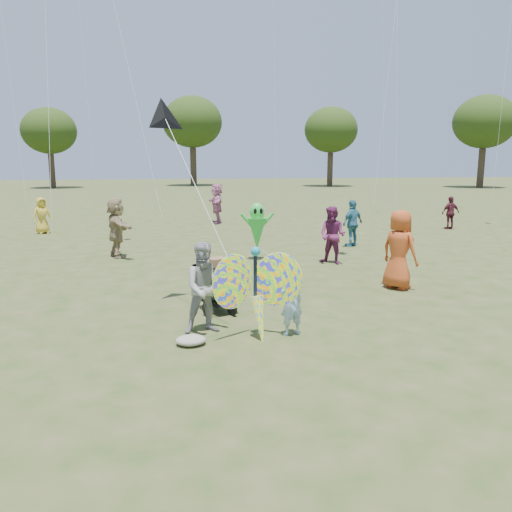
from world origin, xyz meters
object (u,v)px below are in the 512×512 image
(crowd_d, at_px, (116,228))
(crowd_h, at_px, (450,213))
(alien_kite, at_px, (257,228))
(crowd_e, at_px, (333,235))
(adult_man, at_px, (206,288))
(crowd_c, at_px, (353,223))
(crowd_g, at_px, (42,216))
(child_girl, at_px, (292,302))
(jogging_stroller, at_px, (217,281))
(crowd_a, at_px, (399,250))
(crowd_j, at_px, (217,203))
(butterfly_kite, at_px, (257,293))

(crowd_d, bearing_deg, crowd_h, -92.80)
(alien_kite, bearing_deg, crowd_e, -25.93)
(adult_man, xyz_separation_m, crowd_c, (5.83, 8.05, 0.02))
(crowd_d, bearing_deg, crowd_g, 11.20)
(crowd_h, bearing_deg, child_girl, 44.38)
(crowd_d, height_order, crowd_e, crowd_d)
(child_girl, bearing_deg, crowd_g, -77.97)
(crowd_e, bearing_deg, child_girl, -69.59)
(crowd_d, xyz_separation_m, jogging_stroller, (2.44, -6.26, -0.31))
(crowd_a, bearing_deg, crowd_h, -65.89)
(crowd_e, relative_size, crowd_j, 0.88)
(crowd_c, height_order, butterfly_kite, crowd_c)
(butterfly_kite, bearing_deg, jogging_stroller, 105.74)
(crowd_d, relative_size, crowd_h, 1.28)
(child_girl, xyz_separation_m, crowd_a, (3.28, 2.65, 0.34))
(crowd_a, distance_m, crowd_c, 5.91)
(alien_kite, bearing_deg, crowd_d, 163.71)
(crowd_a, distance_m, jogging_stroller, 4.49)
(adult_man, relative_size, crowd_h, 1.11)
(crowd_a, distance_m, butterfly_kite, 4.73)
(crowd_d, bearing_deg, adult_man, 176.63)
(crowd_e, bearing_deg, crowd_d, -153.67)
(crowd_d, relative_size, crowd_e, 1.11)
(child_girl, distance_m, crowd_a, 4.23)
(adult_man, relative_size, crowd_g, 1.07)
(crowd_c, xyz_separation_m, crowd_j, (-3.91, 7.70, 0.13))
(crowd_j, relative_size, alien_kite, 1.09)
(crowd_d, distance_m, crowd_j, 9.17)
(crowd_d, distance_m, crowd_h, 14.46)
(child_girl, distance_m, jogging_stroller, 1.99)
(child_girl, relative_size, crowd_h, 0.80)
(crowd_a, distance_m, crowd_h, 11.70)
(adult_man, xyz_separation_m, butterfly_kite, (0.81, -0.45, -0.01))
(crowd_d, bearing_deg, jogging_stroller, -177.79)
(adult_man, distance_m, crowd_d, 7.80)
(child_girl, relative_size, butterfly_kite, 0.66)
(butterfly_kite, bearing_deg, child_girl, 4.18)
(child_girl, bearing_deg, crowd_c, -132.31)
(crowd_c, xyz_separation_m, crowd_e, (-1.70, -2.76, 0.02))
(crowd_a, height_order, crowd_e, crowd_a)
(crowd_c, height_order, alien_kite, alien_kite)
(butterfly_kite, bearing_deg, crowd_a, 34.78)
(jogging_stroller, bearing_deg, crowd_g, 91.37)
(child_girl, relative_size, adult_man, 0.73)
(crowd_c, distance_m, crowd_d, 7.96)
(crowd_g, xyz_separation_m, crowd_h, (17.35, -1.91, -0.02))
(crowd_a, bearing_deg, crowd_c, -39.79)
(alien_kite, bearing_deg, crowd_c, 25.30)
(jogging_stroller, height_order, butterfly_kite, butterfly_kite)
(crowd_e, bearing_deg, crowd_a, -33.71)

